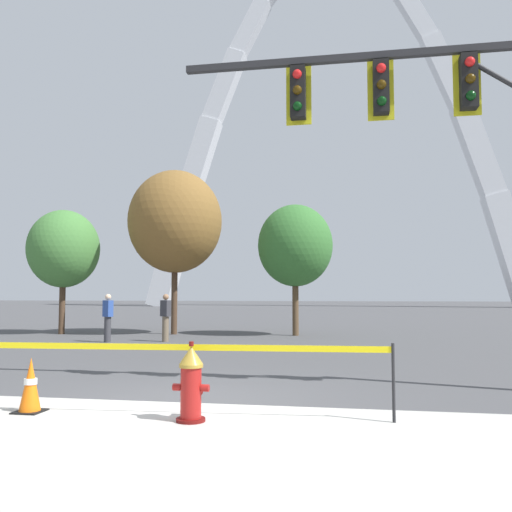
{
  "coord_description": "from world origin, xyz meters",
  "views": [
    {
      "loc": [
        2.39,
        -7.76,
        1.58
      ],
      "look_at": [
        0.12,
        5.0,
        2.5
      ],
      "focal_mm": 37.9,
      "sensor_mm": 36.0,
      "label": 1
    }
  ],
  "objects_px": {
    "fire_hydrant": "(191,384)",
    "monument_arch": "(332,143)",
    "pedestrian_walking_left": "(166,317)",
    "pedestrian_standing_center": "(108,317)",
    "traffic_signal_gantry": "(497,119)",
    "traffic_cone_by_hydrant": "(30,386)"
  },
  "relations": [
    {
      "from": "traffic_signal_gantry",
      "to": "pedestrian_walking_left",
      "type": "bearing_deg",
      "value": 135.7
    },
    {
      "from": "pedestrian_walking_left",
      "to": "pedestrian_standing_center",
      "type": "height_order",
      "value": "same"
    },
    {
      "from": "pedestrian_standing_center",
      "to": "traffic_signal_gantry",
      "type": "bearing_deg",
      "value": -36.89
    },
    {
      "from": "traffic_cone_by_hydrant",
      "to": "pedestrian_walking_left",
      "type": "bearing_deg",
      "value": 100.17
    },
    {
      "from": "traffic_signal_gantry",
      "to": "traffic_cone_by_hydrant",
      "type": "bearing_deg",
      "value": -160.01
    },
    {
      "from": "monument_arch",
      "to": "pedestrian_standing_center",
      "type": "xyz_separation_m",
      "value": [
        -5.59,
        -53.42,
        -20.66
      ]
    },
    {
      "from": "traffic_signal_gantry",
      "to": "pedestrian_walking_left",
      "type": "distance_m",
      "value": 12.43
    },
    {
      "from": "fire_hydrant",
      "to": "pedestrian_standing_center",
      "type": "height_order",
      "value": "pedestrian_standing_center"
    },
    {
      "from": "fire_hydrant",
      "to": "pedestrian_walking_left",
      "type": "bearing_deg",
      "value": 111.14
    },
    {
      "from": "traffic_cone_by_hydrant",
      "to": "pedestrian_walking_left",
      "type": "xyz_separation_m",
      "value": [
        -1.92,
        10.71,
        0.46
      ]
    },
    {
      "from": "fire_hydrant",
      "to": "traffic_signal_gantry",
      "type": "height_order",
      "value": "traffic_signal_gantry"
    },
    {
      "from": "monument_arch",
      "to": "pedestrian_standing_center",
      "type": "relative_size",
      "value": 31.37
    },
    {
      "from": "monument_arch",
      "to": "traffic_cone_by_hydrant",
      "type": "bearing_deg",
      "value": -91.68
    },
    {
      "from": "traffic_cone_by_hydrant",
      "to": "pedestrian_standing_center",
      "type": "relative_size",
      "value": 0.46
    },
    {
      "from": "monument_arch",
      "to": "pedestrian_walking_left",
      "type": "xyz_separation_m",
      "value": [
        -3.78,
        -52.85,
        -20.66
      ]
    },
    {
      "from": "fire_hydrant",
      "to": "pedestrian_walking_left",
      "type": "distance_m",
      "value": 11.62
    },
    {
      "from": "fire_hydrant",
      "to": "monument_arch",
      "type": "distance_m",
      "value": 67.06
    },
    {
      "from": "monument_arch",
      "to": "pedestrian_walking_left",
      "type": "bearing_deg",
      "value": -94.1
    },
    {
      "from": "traffic_cone_by_hydrant",
      "to": "traffic_signal_gantry",
      "type": "relative_size",
      "value": 0.09
    },
    {
      "from": "traffic_cone_by_hydrant",
      "to": "pedestrian_standing_center",
      "type": "distance_m",
      "value": 10.82
    },
    {
      "from": "monument_arch",
      "to": "pedestrian_standing_center",
      "type": "bearing_deg",
      "value": -95.97
    },
    {
      "from": "monument_arch",
      "to": "pedestrian_walking_left",
      "type": "height_order",
      "value": "monument_arch"
    }
  ]
}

